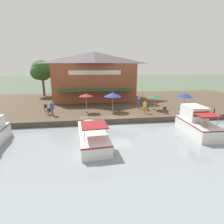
{
  "coord_description": "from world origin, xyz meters",
  "views": [
    {
      "loc": [
        18.97,
        -3.54,
        6.62
      ],
      "look_at": [
        -1.0,
        -0.78,
        1.3
      ],
      "focal_mm": 28.0,
      "sensor_mm": 36.0,
      "label": 1
    }
  ],
  "objects_px": {
    "patio_umbrella_far_corner": "(185,95)",
    "tree_upstream_bank": "(41,71)",
    "cafe_chair_far_corner_seat": "(147,107)",
    "cafe_chair_back_row_seat": "(49,111)",
    "waterfront_restaurant": "(94,76)",
    "mooring_post": "(214,112)",
    "patio_umbrella_near_quay_edge": "(86,95)",
    "person_at_quay_edge": "(145,106)",
    "tree_behind_restaurant": "(98,74)",
    "person_near_entrance": "(139,101)",
    "patio_umbrella_by_entrance": "(113,95)",
    "cafe_chair_mid_patio": "(165,110)",
    "motorboat_outer_channel": "(194,122)",
    "person_mid_patio": "(52,107)",
    "motorboat_nearest_quay": "(92,133)",
    "cafe_chair_beside_entrance": "(46,107)",
    "patio_umbrella_mid_patio_right": "(155,96)"
  },
  "relations": [
    {
      "from": "patio_umbrella_mid_patio_right",
      "to": "person_near_entrance",
      "type": "distance_m",
      "value": 2.34
    },
    {
      "from": "cafe_chair_back_row_seat",
      "to": "tree_behind_restaurant",
      "type": "xyz_separation_m",
      "value": [
        -16.51,
        7.37,
        3.85
      ]
    },
    {
      "from": "patio_umbrella_mid_patio_right",
      "to": "cafe_chair_back_row_seat",
      "type": "distance_m",
      "value": 14.35
    },
    {
      "from": "person_near_entrance",
      "to": "person_mid_patio",
      "type": "distance_m",
      "value": 11.95
    },
    {
      "from": "cafe_chair_far_corner_seat",
      "to": "mooring_post",
      "type": "relative_size",
      "value": 1.04
    },
    {
      "from": "waterfront_restaurant",
      "to": "person_near_entrance",
      "type": "xyz_separation_m",
      "value": [
        8.8,
        6.05,
        -3.26
      ]
    },
    {
      "from": "mooring_post",
      "to": "cafe_chair_beside_entrance",
      "type": "bearing_deg",
      "value": -103.87
    },
    {
      "from": "cafe_chair_back_row_seat",
      "to": "motorboat_nearest_quay",
      "type": "bearing_deg",
      "value": 35.87
    },
    {
      "from": "patio_umbrella_near_quay_edge",
      "to": "tree_upstream_bank",
      "type": "relative_size",
      "value": 0.35
    },
    {
      "from": "person_mid_patio",
      "to": "patio_umbrella_mid_patio_right",
      "type": "bearing_deg",
      "value": 95.33
    },
    {
      "from": "cafe_chair_far_corner_seat",
      "to": "cafe_chair_back_row_seat",
      "type": "distance_m",
      "value": 13.04
    },
    {
      "from": "cafe_chair_mid_patio",
      "to": "patio_umbrella_far_corner",
      "type": "bearing_deg",
      "value": 113.19
    },
    {
      "from": "patio_umbrella_by_entrance",
      "to": "cafe_chair_back_row_seat",
      "type": "relative_size",
      "value": 3.08
    },
    {
      "from": "waterfront_restaurant",
      "to": "mooring_post",
      "type": "distance_m",
      "value": 20.19
    },
    {
      "from": "patio_umbrella_near_quay_edge",
      "to": "person_at_quay_edge",
      "type": "bearing_deg",
      "value": 78.13
    },
    {
      "from": "waterfront_restaurant",
      "to": "patio_umbrella_far_corner",
      "type": "relative_size",
      "value": 6.12
    },
    {
      "from": "cafe_chair_beside_entrance",
      "to": "tree_upstream_bank",
      "type": "relative_size",
      "value": 0.12
    },
    {
      "from": "cafe_chair_mid_patio",
      "to": "tree_upstream_bank",
      "type": "bearing_deg",
      "value": -131.0
    },
    {
      "from": "cafe_chair_beside_entrance",
      "to": "person_mid_patio",
      "type": "height_order",
      "value": "person_mid_patio"
    },
    {
      "from": "patio_umbrella_far_corner",
      "to": "person_near_entrance",
      "type": "height_order",
      "value": "patio_umbrella_far_corner"
    },
    {
      "from": "patio_umbrella_far_corner",
      "to": "person_mid_patio",
      "type": "xyz_separation_m",
      "value": [
        0.54,
        -17.85,
        -0.96
      ]
    },
    {
      "from": "patio_umbrella_far_corner",
      "to": "cafe_chair_back_row_seat",
      "type": "relative_size",
      "value": 2.82
    },
    {
      "from": "patio_umbrella_far_corner",
      "to": "mooring_post",
      "type": "xyz_separation_m",
      "value": [
        3.13,
        2.34,
        -1.68
      ]
    },
    {
      "from": "patio_umbrella_far_corner",
      "to": "tree_upstream_bank",
      "type": "height_order",
      "value": "tree_upstream_bank"
    },
    {
      "from": "patio_umbrella_near_quay_edge",
      "to": "cafe_chair_far_corner_seat",
      "type": "bearing_deg",
      "value": 89.05
    },
    {
      "from": "cafe_chair_far_corner_seat",
      "to": "motorboat_outer_channel",
      "type": "height_order",
      "value": "motorboat_outer_channel"
    },
    {
      "from": "patio_umbrella_far_corner",
      "to": "cafe_chair_beside_entrance",
      "type": "distance_m",
      "value": 19.47
    },
    {
      "from": "cafe_chair_mid_patio",
      "to": "person_at_quay_edge",
      "type": "height_order",
      "value": "person_at_quay_edge"
    },
    {
      "from": "patio_umbrella_by_entrance",
      "to": "patio_umbrella_near_quay_edge",
      "type": "xyz_separation_m",
      "value": [
        -0.06,
        -3.55,
        0.0
      ]
    },
    {
      "from": "patio_umbrella_far_corner",
      "to": "tree_upstream_bank",
      "type": "distance_m",
      "value": 27.39
    },
    {
      "from": "cafe_chair_beside_entrance",
      "to": "cafe_chair_mid_patio",
      "type": "bearing_deg",
      "value": 76.97
    },
    {
      "from": "person_near_entrance",
      "to": "tree_behind_restaurant",
      "type": "height_order",
      "value": "tree_behind_restaurant"
    },
    {
      "from": "patio_umbrella_near_quay_edge",
      "to": "patio_umbrella_far_corner",
      "type": "xyz_separation_m",
      "value": [
        0.54,
        13.64,
        -0.22
      ]
    },
    {
      "from": "cafe_chair_back_row_seat",
      "to": "person_near_entrance",
      "type": "bearing_deg",
      "value": 98.59
    },
    {
      "from": "cafe_chair_back_row_seat",
      "to": "person_mid_patio",
      "type": "distance_m",
      "value": 0.87
    },
    {
      "from": "cafe_chair_back_row_seat",
      "to": "motorboat_outer_channel",
      "type": "relative_size",
      "value": 0.14
    },
    {
      "from": "patio_umbrella_mid_patio_right",
      "to": "cafe_chair_far_corner_seat",
      "type": "relative_size",
      "value": 2.55
    },
    {
      "from": "person_mid_patio",
      "to": "motorboat_nearest_quay",
      "type": "xyz_separation_m",
      "value": [
        6.9,
        4.7,
        -1.07
      ]
    },
    {
      "from": "patio_umbrella_far_corner",
      "to": "mooring_post",
      "type": "height_order",
      "value": "patio_umbrella_far_corner"
    },
    {
      "from": "waterfront_restaurant",
      "to": "cafe_chair_beside_entrance",
      "type": "xyz_separation_m",
      "value": [
        8.18,
        -7.14,
        -3.85
      ]
    },
    {
      "from": "cafe_chair_mid_patio",
      "to": "person_near_entrance",
      "type": "relative_size",
      "value": 0.5
    },
    {
      "from": "person_at_quay_edge",
      "to": "person_near_entrance",
      "type": "distance_m",
      "value": 2.64
    },
    {
      "from": "person_near_entrance",
      "to": "cafe_chair_beside_entrance",
      "type": "bearing_deg",
      "value": -92.67
    },
    {
      "from": "patio_umbrella_by_entrance",
      "to": "motorboat_outer_channel",
      "type": "distance_m",
      "value": 10.55
    },
    {
      "from": "tree_upstream_bank",
      "to": "patio_umbrella_far_corner",
      "type": "bearing_deg",
      "value": 56.07
    },
    {
      "from": "person_near_entrance",
      "to": "tree_upstream_bank",
      "type": "bearing_deg",
      "value": -129.52
    },
    {
      "from": "cafe_chair_mid_patio",
      "to": "motorboat_outer_channel",
      "type": "bearing_deg",
      "value": 7.42
    },
    {
      "from": "cafe_chair_back_row_seat",
      "to": "motorboat_outer_channel",
      "type": "bearing_deg",
      "value": 67.2
    },
    {
      "from": "cafe_chair_far_corner_seat",
      "to": "mooring_post",
      "type": "distance_m",
      "value": 8.42
    },
    {
      "from": "person_near_entrance",
      "to": "tree_upstream_bank",
      "type": "xyz_separation_m",
      "value": [
        -13.62,
        -16.51,
        3.98
      ]
    }
  ]
}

